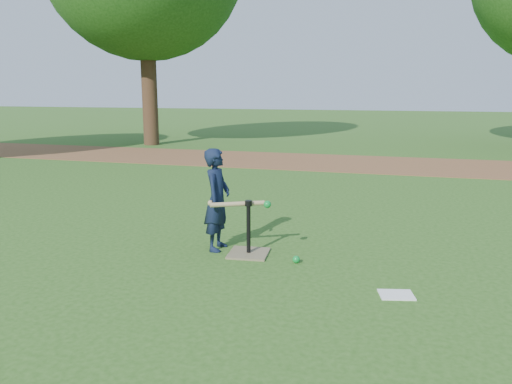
# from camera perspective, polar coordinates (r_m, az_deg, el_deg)

# --- Properties ---
(ground) EXTENTS (80.00, 80.00, 0.00)m
(ground) POSITION_cam_1_polar(r_m,az_deg,el_deg) (5.58, -4.72, -7.25)
(ground) COLOR #285116
(ground) RESTS_ON ground
(dirt_strip) EXTENTS (24.00, 3.00, 0.01)m
(dirt_strip) POSITION_cam_1_polar(r_m,az_deg,el_deg) (12.70, 7.31, 3.43)
(dirt_strip) COLOR brown
(dirt_strip) RESTS_ON ground
(child) EXTENTS (0.29, 0.43, 1.16)m
(child) POSITION_cam_1_polar(r_m,az_deg,el_deg) (5.65, -4.46, -0.88)
(child) COLOR black
(child) RESTS_ON ground
(wiffle_ball_ground) EXTENTS (0.08, 0.08, 0.08)m
(wiffle_ball_ground) POSITION_cam_1_polar(r_m,az_deg,el_deg) (5.34, 4.62, -7.69)
(wiffle_ball_ground) COLOR #0C8A2F
(wiffle_ball_ground) RESTS_ON ground
(clipboard) EXTENTS (0.34, 0.29, 0.01)m
(clipboard) POSITION_cam_1_polar(r_m,az_deg,el_deg) (4.71, 15.74, -11.23)
(clipboard) COLOR white
(clipboard) RESTS_ON ground
(batting_tee) EXTENTS (0.47, 0.47, 0.61)m
(batting_tee) POSITION_cam_1_polar(r_m,az_deg,el_deg) (5.57, -0.86, -6.05)
(batting_tee) COLOR #776A4B
(batting_tee) RESTS_ON ground
(swing_action) EXTENTS (0.72, 0.32, 0.10)m
(swing_action) POSITION_cam_1_polar(r_m,az_deg,el_deg) (5.44, -1.76, -1.37)
(swing_action) COLOR tan
(swing_action) RESTS_ON ground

